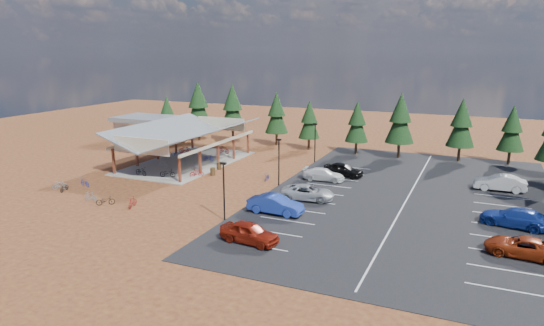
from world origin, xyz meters
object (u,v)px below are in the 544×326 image
at_px(bike_14, 267,177).
at_px(bike_15, 197,173).
at_px(bike_10, 85,182).
at_px(car_1, 275,204).
at_px(bike_0, 141,171).
at_px(bike_4, 168,173).
at_px(bike_12, 105,200).
at_px(car_0, 249,232).
at_px(bike_pavilion, 186,134).
at_px(bike_6, 208,158).
at_px(lamp_post_2, 315,140).
at_px(car_9, 500,183).
at_px(bike_5, 197,167).
at_px(bike_2, 177,153).
at_px(car_2, 308,192).
at_px(outbuilding, 151,128).
at_px(car_4, 343,170).
at_px(car_3, 324,174).
at_px(car_6, 522,247).
at_px(trash_bin_0, 213,172).
at_px(bike_13, 91,197).
at_px(bike_3, 185,149).
at_px(bike_7, 224,150).
at_px(car_7, 515,217).
at_px(trash_bin_1, 219,166).
at_px(bike_8, 64,187).
at_px(bike_11, 132,202).
at_px(bike_9, 60,185).
at_px(lamp_post_1, 279,159).
at_px(lamp_post_0, 224,187).
at_px(bike_1, 163,164).

xyz_separation_m(bike_14, bike_15, (-8.10, -1.81, 0.09)).
height_order(bike_10, car_1, car_1).
relative_size(bike_0, bike_4, 1.02).
distance_m(bike_12, car_0, 16.79).
height_order(bike_pavilion, bike_6, bike_pavilion).
height_order(lamp_post_2, car_9, lamp_post_2).
bearing_deg(bike_4, bike_5, -38.22).
bearing_deg(bike_2, car_2, -128.08).
xyz_separation_m(outbuilding, bike_14, (27.00, -14.65, -1.62)).
relative_size(car_0, car_9, 0.92).
xyz_separation_m(car_2, car_4, (0.78, 10.10, 0.06)).
relative_size(car_3, car_6, 0.92).
bearing_deg(bike_4, trash_bin_0, -73.09).
relative_size(bike_13, car_3, 0.33).
relative_size(bike_10, bike_15, 1.02).
height_order(bike_pavilion, car_1, bike_pavilion).
height_order(bike_14, bike_15, bike_15).
height_order(bike_3, bike_7, bike_7).
height_order(bike_6, bike_12, bike_6).
height_order(bike_4, car_7, car_7).
relative_size(car_4, car_6, 0.92).
height_order(bike_6, bike_7, bike_7).
bearing_deg(trash_bin_1, bike_pavilion, 166.82).
xyz_separation_m(bike_8, bike_10, (0.55, 2.27, 0.02)).
relative_size(lamp_post_2, bike_11, 2.98).
distance_m(bike_9, bike_11, 11.05).
relative_size(trash_bin_0, bike_14, 0.59).
relative_size(lamp_post_2, bike_6, 3.20).
bearing_deg(bike_14, bike_10, -157.62).
distance_m(trash_bin_1, car_6, 35.34).
xyz_separation_m(lamp_post_1, bike_9, (-20.50, -10.63, -2.52)).
bearing_deg(car_0, car_6, -67.23).
relative_size(bike_2, car_0, 0.32).
height_order(bike_7, bike_12, bike_7).
bearing_deg(bike_10, lamp_post_0, 97.24).
bearing_deg(bike_12, bike_1, -24.31).
xyz_separation_m(bike_12, car_6, (35.39, 2.78, 0.29)).
bearing_deg(car_0, car_2, 4.40).
xyz_separation_m(trash_bin_0, car_2, (13.33, -4.50, 0.31)).
bearing_deg(outbuilding, bike_9, -72.30).
distance_m(bike_0, bike_5, 6.55).
bearing_deg(bike_5, car_9, -82.98).
distance_m(trash_bin_1, car_3, 13.37).
bearing_deg(car_1, lamp_post_1, 22.45).
relative_size(bike_7, bike_8, 1.12).
distance_m(bike_10, car_0, 24.18).
bearing_deg(car_2, bike_11, 112.61).
relative_size(bike_12, car_0, 0.37).
xyz_separation_m(car_0, car_7, (18.65, 11.87, 0.00)).
xyz_separation_m(bike_4, car_6, (35.93, -7.89, 0.17)).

